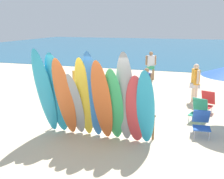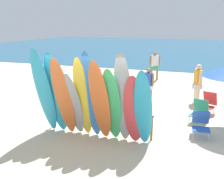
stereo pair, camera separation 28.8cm
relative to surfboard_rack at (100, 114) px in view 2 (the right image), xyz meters
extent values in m
plane|color=beige|center=(0.00, 14.00, -0.60)|extent=(60.00, 60.00, 0.00)
cube|color=#235B7F|center=(0.00, 31.67, -0.59)|extent=(60.00, 40.00, 0.02)
cylinder|color=brown|center=(-1.63, 0.00, -0.24)|extent=(0.07, 0.07, 0.73)
cylinder|color=brown|center=(1.63, 0.00, -0.24)|extent=(0.07, 0.07, 0.73)
cylinder|color=brown|center=(0.00, 0.00, 0.13)|extent=(3.38, 0.06, 0.06)
ellipsoid|color=#289EC6|center=(-1.48, -0.69, 0.75)|extent=(0.55, 1.02, 2.71)
ellipsoid|color=#289EC6|center=(-1.16, -0.57, 0.69)|extent=(0.63, 0.89, 2.59)
ellipsoid|color=orange|center=(-0.89, -0.63, 0.62)|extent=(0.62, 0.88, 2.45)
ellipsoid|color=#999EA3|center=(-0.61, -0.53, 0.41)|extent=(0.54, 0.83, 2.02)
ellipsoid|color=yellow|center=(-0.30, -0.54, 0.64)|extent=(0.51, 0.83, 2.48)
ellipsoid|color=#337AD1|center=(-0.03, -0.55, 0.72)|extent=(0.53, 0.83, 2.65)
ellipsoid|color=orange|center=(0.29, -0.66, 0.62)|extent=(0.57, 0.94, 2.45)
ellipsoid|color=#38B266|center=(0.59, -0.56, 0.51)|extent=(0.55, 0.82, 2.23)
ellipsoid|color=#999EA3|center=(0.91, -0.55, 0.73)|extent=(0.53, 0.77, 2.67)
ellipsoid|color=#D13D42|center=(1.21, -0.51, 0.43)|extent=(0.60, 0.62, 2.06)
ellipsoid|color=#289EC6|center=(1.49, -0.57, 0.51)|extent=(0.51, 0.76, 2.23)
cylinder|color=#9E704C|center=(0.28, 8.55, -0.19)|extent=(0.13, 0.13, 0.82)
cylinder|color=#9E704C|center=(-0.04, 8.43, -0.19)|extent=(0.13, 0.13, 0.82)
cube|color=#33A36B|center=(0.12, 8.49, 0.15)|extent=(0.44, 0.27, 0.20)
cube|color=silver|center=(0.12, 8.49, 0.54)|extent=(0.48, 0.36, 0.64)
sphere|color=#9E704C|center=(0.12, 8.49, 0.98)|extent=(0.23, 0.23, 0.23)
cylinder|color=#9E704C|center=(0.37, 8.59, 0.58)|extent=(0.10, 0.10, 0.57)
cylinder|color=#9E704C|center=(-0.13, 8.40, 0.58)|extent=(0.10, 0.10, 0.57)
cylinder|color=beige|center=(-1.77, 3.56, -0.23)|extent=(0.11, 0.11, 0.74)
cylinder|color=beige|center=(-1.58, 3.81, -0.23)|extent=(0.11, 0.11, 0.74)
cube|color=#2D4CB2|center=(-1.68, 3.68, 0.08)|extent=(0.40, 0.25, 0.18)
cube|color=#33A36B|center=(-1.68, 3.68, 0.43)|extent=(0.39, 0.42, 0.58)
sphere|color=beige|center=(-1.68, 3.68, 0.82)|extent=(0.21, 0.21, 0.21)
cylinder|color=beige|center=(-1.83, 3.49, 0.46)|extent=(0.09, 0.09, 0.52)
cylinder|color=beige|center=(-1.53, 3.88, 0.46)|extent=(0.09, 0.09, 0.52)
cylinder|color=tan|center=(-1.58, 2.22, -0.19)|extent=(0.13, 0.13, 0.83)
cylinder|color=tan|center=(-1.91, 2.32, -0.19)|extent=(0.13, 0.13, 0.83)
cube|color=silver|center=(-1.75, 2.27, 0.16)|extent=(0.45, 0.27, 0.20)
cube|color=orange|center=(-1.75, 2.27, 0.55)|extent=(0.48, 0.34, 0.65)
sphere|color=tan|center=(-1.75, 2.27, 1.00)|extent=(0.24, 0.24, 0.24)
cylinder|color=tan|center=(-1.48, 2.19, 0.59)|extent=(0.10, 0.10, 0.58)
cylinder|color=tan|center=(-2.01, 2.35, 0.59)|extent=(0.10, 0.10, 0.58)
cylinder|color=#9E704C|center=(0.57, 3.93, -0.25)|extent=(0.11, 0.11, 0.72)
cylinder|color=#9E704C|center=(0.84, 3.82, -0.25)|extent=(0.11, 0.11, 0.72)
cube|color=silver|center=(0.71, 3.87, 0.06)|extent=(0.38, 0.24, 0.17)
cube|color=#2D4CB2|center=(0.71, 3.87, 0.39)|extent=(0.42, 0.32, 0.56)
sphere|color=#9E704C|center=(0.71, 3.87, 0.77)|extent=(0.20, 0.20, 0.20)
cylinder|color=#9E704C|center=(0.49, 3.97, 0.42)|extent=(0.09, 0.09, 0.50)
cylinder|color=#9E704C|center=(0.92, 3.78, 0.42)|extent=(0.09, 0.09, 0.50)
cylinder|color=beige|center=(2.78, 4.19, -0.20)|extent=(0.12, 0.12, 0.81)
cylinder|color=beige|center=(2.66, 4.50, -0.20)|extent=(0.12, 0.12, 0.81)
cube|color=silver|center=(2.72, 4.35, 0.14)|extent=(0.44, 0.27, 0.20)
cube|color=orange|center=(2.72, 4.35, 0.53)|extent=(0.35, 0.47, 0.64)
sphere|color=beige|center=(2.72, 4.35, 0.96)|extent=(0.23, 0.23, 0.23)
cylinder|color=beige|center=(2.81, 4.10, 0.56)|extent=(0.10, 0.10, 0.57)
cylinder|color=beige|center=(2.62, 4.60, 0.56)|extent=(0.10, 0.10, 0.57)
cylinder|color=#B7B7BC|center=(2.79, 0.36, -0.46)|extent=(0.02, 0.02, 0.28)
cylinder|color=#B7B7BC|center=(3.21, 0.40, -0.46)|extent=(0.02, 0.02, 0.28)
cylinder|color=#B7B7BC|center=(2.76, 0.74, -0.46)|extent=(0.02, 0.02, 0.28)
cylinder|color=#B7B7BC|center=(3.18, 0.78, -0.46)|extent=(0.02, 0.02, 0.28)
cube|color=blue|center=(2.99, 0.57, -0.31)|extent=(0.53, 0.49, 0.03)
cube|color=blue|center=(2.96, 0.94, -0.06)|extent=(0.52, 0.35, 0.49)
cylinder|color=#B7B7BC|center=(2.86, 2.79, -0.46)|extent=(0.02, 0.02, 0.28)
cylinder|color=#B7B7BC|center=(3.26, 2.65, -0.46)|extent=(0.02, 0.02, 0.28)
cylinder|color=#B7B7BC|center=(2.99, 3.15, -0.46)|extent=(0.02, 0.02, 0.28)
cylinder|color=#B7B7BC|center=(3.39, 3.01, -0.46)|extent=(0.02, 0.02, 0.28)
cube|color=red|center=(3.13, 2.90, -0.31)|extent=(0.62, 0.59, 0.03)
cube|color=red|center=(3.23, 3.20, -0.03)|extent=(0.54, 0.37, 0.53)
cylinder|color=#B7B7BC|center=(2.59, 1.67, -0.46)|extent=(0.02, 0.02, 0.28)
cylinder|color=#B7B7BC|center=(2.99, 1.55, -0.46)|extent=(0.02, 0.02, 0.28)
cylinder|color=#B7B7BC|center=(2.70, 2.03, -0.46)|extent=(0.02, 0.02, 0.28)
cylinder|color=#B7B7BC|center=(3.10, 1.92, -0.46)|extent=(0.02, 0.02, 0.28)
cube|color=#2D9370|center=(2.85, 1.79, -0.31)|extent=(0.61, 0.57, 0.03)
cube|color=#2D9370|center=(2.94, 2.11, -0.04)|extent=(0.55, 0.37, 0.52)
camera|label=1|loc=(2.68, -7.39, 2.76)|focal=43.14mm
camera|label=2|loc=(2.95, -7.30, 2.76)|focal=43.14mm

